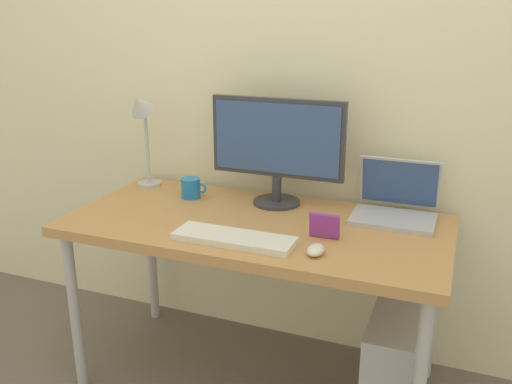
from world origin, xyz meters
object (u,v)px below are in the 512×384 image
at_px(desk_lamp, 142,119).
at_px(monitor, 277,145).
at_px(mouse, 316,250).
at_px(desk, 256,236).
at_px(photo_frame, 324,226).
at_px(computer_tower, 390,369).
at_px(keyboard, 234,238).
at_px(coffee_mug, 191,188).
at_px(laptop, 396,204).

bearing_deg(desk_lamp, monitor, -0.06).
bearing_deg(mouse, monitor, 123.66).
relative_size(desk, photo_frame, 13.47).
bearing_deg(monitor, computer_tower, -23.40).
bearing_deg(mouse, keyboard, 179.48).
bearing_deg(coffee_mug, keyboard, -45.67).
bearing_deg(photo_frame, mouse, -86.30).
relative_size(monitor, mouse, 6.33).
bearing_deg(desk, mouse, -36.02).
xyz_separation_m(desk_lamp, mouse, (0.94, -0.44, -0.30)).
relative_size(desk_lamp, photo_frame, 4.12).
relative_size(photo_frame, computer_tower, 0.26).
xyz_separation_m(desk, photo_frame, (0.29, -0.07, 0.11)).
bearing_deg(photo_frame, desk, 166.77).
relative_size(desk_lamp, computer_tower, 1.08).
relative_size(mouse, computer_tower, 0.21).
distance_m(monitor, keyboard, 0.51).
height_order(desk_lamp, keyboard, desk_lamp).
height_order(desk, laptop, laptop).
bearing_deg(desk, photo_frame, -13.23).
distance_m(mouse, computer_tower, 0.64).
bearing_deg(monitor, keyboard, -90.63).
distance_m(desk_lamp, keyboard, 0.84).
distance_m(monitor, desk_lamp, 0.65).
height_order(keyboard, computer_tower, keyboard).
bearing_deg(desk_lamp, laptop, 0.80).
xyz_separation_m(desk, coffee_mug, (-0.37, 0.17, 0.11)).
distance_m(desk, monitor, 0.39).
bearing_deg(desk_lamp, coffee_mug, -12.48).
xyz_separation_m(keyboard, photo_frame, (0.29, 0.15, 0.04)).
bearing_deg(photo_frame, keyboard, -153.01).
xyz_separation_m(monitor, laptop, (0.49, 0.02, -0.20)).
bearing_deg(laptop, monitor, -178.08).
relative_size(monitor, photo_frame, 5.18).
bearing_deg(keyboard, mouse, -0.52).
bearing_deg(computer_tower, monitor, 156.60).
height_order(photo_frame, computer_tower, photo_frame).
bearing_deg(desk_lamp, mouse, -25.23).
relative_size(monitor, computer_tower, 1.36).
bearing_deg(keyboard, laptop, 42.46).
height_order(monitor, computer_tower, monitor).
distance_m(laptop, mouse, 0.50).
height_order(keyboard, mouse, mouse).
height_order(keyboard, coffee_mug, coffee_mug).
xyz_separation_m(laptop, keyboard, (-0.50, -0.46, -0.05)).
bearing_deg(desk, coffee_mug, 156.02).
distance_m(mouse, coffee_mug, 0.78).
relative_size(desk, desk_lamp, 3.27).
bearing_deg(coffee_mug, desk, -23.98).
bearing_deg(desk, computer_tower, -1.62).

